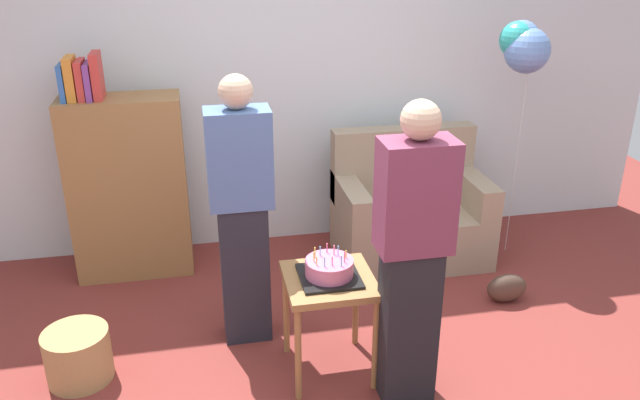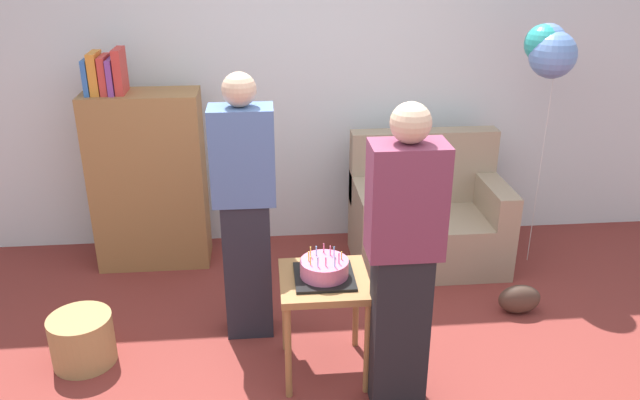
# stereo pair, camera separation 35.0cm
# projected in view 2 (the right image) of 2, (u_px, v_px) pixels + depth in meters

# --- Properties ---
(ground_plane) EXTENTS (8.00, 8.00, 0.00)m
(ground_plane) POSITION_uv_depth(u_px,v_px,m) (342.00, 398.00, 3.42)
(ground_plane) COLOR maroon
(wall_back) EXTENTS (6.00, 0.10, 2.70)m
(wall_back) POSITION_uv_depth(u_px,v_px,m) (311.00, 71.00, 4.77)
(wall_back) COLOR silver
(wall_back) RESTS_ON ground_plane
(couch) EXTENTS (1.10, 0.70, 0.96)m
(couch) POSITION_uv_depth(u_px,v_px,m) (427.00, 219.00, 4.73)
(couch) COLOR gray
(couch) RESTS_ON ground_plane
(bookshelf) EXTENTS (0.80, 0.36, 1.60)m
(bookshelf) POSITION_uv_depth(u_px,v_px,m) (148.00, 177.00, 4.58)
(bookshelf) COLOR olive
(bookshelf) RESTS_ON ground_plane
(side_table) EXTENTS (0.48, 0.48, 0.60)m
(side_table) POSITION_uv_depth(u_px,v_px,m) (324.00, 292.00, 3.45)
(side_table) COLOR olive
(side_table) RESTS_ON ground_plane
(birthday_cake) EXTENTS (0.32, 0.32, 0.17)m
(birthday_cake) POSITION_uv_depth(u_px,v_px,m) (324.00, 270.00, 3.39)
(birthday_cake) COLOR black
(birthday_cake) RESTS_ON side_table
(person_blowing_candles) EXTENTS (0.36, 0.22, 1.63)m
(person_blowing_candles) POSITION_uv_depth(u_px,v_px,m) (245.00, 209.00, 3.68)
(person_blowing_candles) COLOR #23232D
(person_blowing_candles) RESTS_ON ground_plane
(person_holding_cake) EXTENTS (0.36, 0.22, 1.63)m
(person_holding_cake) POSITION_uv_depth(u_px,v_px,m) (403.00, 262.00, 3.09)
(person_holding_cake) COLOR black
(person_holding_cake) RESTS_ON ground_plane
(wicker_basket) EXTENTS (0.36, 0.36, 0.30)m
(wicker_basket) POSITION_uv_depth(u_px,v_px,m) (82.00, 340.00, 3.65)
(wicker_basket) COLOR #A88451
(wicker_basket) RESTS_ON ground_plane
(handbag) EXTENTS (0.28, 0.14, 0.20)m
(handbag) POSITION_uv_depth(u_px,v_px,m) (519.00, 299.00, 4.15)
(handbag) COLOR #473328
(handbag) RESTS_ON ground_plane
(balloon_bunch) EXTENTS (0.34, 0.34, 1.76)m
(balloon_bunch) POSITION_uv_depth(u_px,v_px,m) (549.00, 49.00, 4.24)
(balloon_bunch) COLOR silver
(balloon_bunch) RESTS_ON ground_plane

